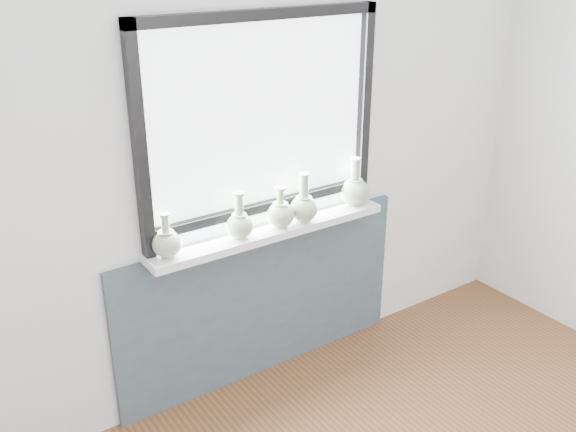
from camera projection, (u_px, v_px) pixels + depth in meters
back_wall at (258, 146)px, 3.14m from camera, size 3.60×0.02×2.60m
apron_panel at (264, 302)px, 3.46m from camera, size 1.70×0.03×0.86m
windowsill at (270, 231)px, 3.23m from camera, size 1.32×0.18×0.04m
window at (262, 120)px, 3.06m from camera, size 1.30×0.06×1.05m
vase_a at (167, 242)px, 2.90m from camera, size 0.14×0.14×0.21m
vase_b at (240, 223)px, 3.09m from camera, size 0.13×0.13×0.24m
vase_c at (280, 213)px, 3.21m from camera, size 0.14×0.14×0.21m
vase_d at (304, 206)px, 3.27m from camera, size 0.15×0.15×0.26m
vase_e at (354, 190)px, 3.48m from camera, size 0.16×0.16×0.26m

